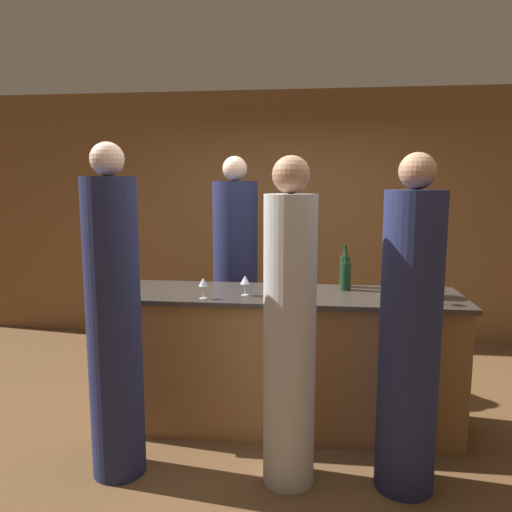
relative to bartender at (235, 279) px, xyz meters
name	(u,v)px	position (x,y,z in m)	size (l,w,h in m)	color
ground_plane	(279,424)	(0.45, -0.83, -0.93)	(14.00, 14.00, 0.00)	brown
back_wall	(294,217)	(0.45, 1.35, 0.47)	(8.00, 0.06, 2.80)	brown
bar_counter	(279,359)	(0.45, -0.83, -0.43)	(2.58, 0.70, 1.00)	brown
bartender	(235,279)	(0.00, 0.00, 0.00)	(0.40, 0.40, 2.01)	#1E234C
guest_0	(114,324)	(-0.48, -1.57, 0.01)	(0.32, 0.32, 2.01)	#1E234C
guest_1	(290,334)	(0.56, -1.54, -0.02)	(0.31, 0.31, 1.93)	#B2B2B7
guest_2	(410,338)	(1.25, -1.52, -0.02)	(0.34, 0.34, 1.95)	#1E234C
wine_bottle_0	(346,275)	(0.93, -0.68, 0.18)	(0.07, 0.07, 0.28)	black
wine_bottle_1	(345,271)	(0.93, -0.55, 0.19)	(0.08, 0.08, 0.32)	#19381E
ice_bucket	(421,282)	(1.43, -0.83, 0.17)	(0.19, 0.19, 0.20)	#9E9993
wine_glass_0	(441,285)	(1.52, -1.06, 0.19)	(0.08, 0.08, 0.16)	silver
wine_glass_1	(203,283)	(-0.05, -1.08, 0.18)	(0.06, 0.06, 0.15)	silver
wine_glass_2	(274,285)	(0.44, -1.14, 0.19)	(0.06, 0.06, 0.16)	silver
wine_glass_3	(115,275)	(-0.74, -0.91, 0.19)	(0.07, 0.07, 0.16)	silver
wine_glass_4	(403,285)	(1.27, -1.14, 0.20)	(0.08, 0.08, 0.18)	silver
wine_glass_5	(245,281)	(0.22, -0.95, 0.17)	(0.07, 0.07, 0.14)	silver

